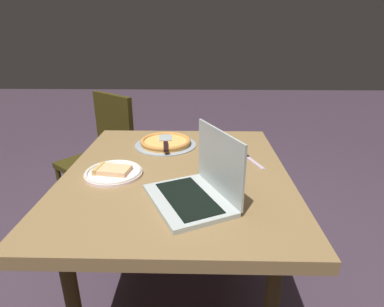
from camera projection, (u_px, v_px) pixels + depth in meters
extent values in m
plane|color=#40303E|center=(179.00, 295.00, 1.67)|extent=(12.00, 12.00, 0.00)
cube|color=olive|center=(177.00, 175.00, 1.41)|extent=(1.16, 0.98, 0.05)
cylinder|color=#3C2F12|center=(271.00, 307.00, 1.19)|extent=(0.06, 0.06, 0.68)
cylinder|color=#3C2F12|center=(245.00, 204.00, 1.89)|extent=(0.06, 0.06, 0.68)
cylinder|color=#3C2F12|center=(73.00, 303.00, 1.21)|extent=(0.06, 0.06, 0.68)
cylinder|color=#3C2F12|center=(120.00, 202.00, 1.91)|extent=(0.06, 0.06, 0.68)
cube|color=#B1BBB8|center=(188.00, 200.00, 1.15)|extent=(0.40, 0.36, 0.02)
cube|color=black|center=(188.00, 197.00, 1.14)|extent=(0.33, 0.26, 0.00)
cube|color=#B1BBB8|center=(219.00, 162.00, 1.15)|extent=(0.30, 0.15, 0.24)
cube|color=black|center=(219.00, 162.00, 1.15)|extent=(0.27, 0.13, 0.21)
cylinder|color=white|center=(114.00, 173.00, 1.36)|extent=(0.25, 0.25, 0.01)
torus|color=silver|center=(113.00, 171.00, 1.36)|extent=(0.24, 0.24, 0.01)
cube|color=#E7B379|center=(113.00, 170.00, 1.35)|extent=(0.12, 0.15, 0.02)
cube|color=tan|center=(99.00, 169.00, 1.36)|extent=(0.10, 0.03, 0.03)
cylinder|color=#93A1AC|center=(166.00, 145.00, 1.71)|extent=(0.33, 0.33, 0.01)
cylinder|color=#F2AB54|center=(166.00, 143.00, 1.70)|extent=(0.26, 0.26, 0.02)
torus|color=#CB833D|center=(166.00, 141.00, 1.70)|extent=(0.27, 0.27, 0.02)
cube|color=#A9B7B6|center=(165.00, 138.00, 1.74)|extent=(0.11, 0.08, 0.00)
cube|color=black|center=(166.00, 146.00, 1.60)|extent=(0.13, 0.04, 0.01)
cube|color=#C6B0C7|center=(253.00, 161.00, 1.50)|extent=(0.18, 0.08, 0.00)
cube|color=black|center=(243.00, 153.00, 1.59)|extent=(0.10, 0.06, 0.01)
cube|color=#342D0D|center=(95.00, 164.00, 2.21)|extent=(0.58, 0.58, 0.04)
cube|color=#342D0D|center=(114.00, 125.00, 2.26)|extent=(0.27, 0.33, 0.44)
cylinder|color=#342D0D|center=(62.00, 194.00, 2.28)|extent=(0.03, 0.03, 0.41)
cylinder|color=#342D0D|center=(91.00, 212.00, 2.05)|extent=(0.03, 0.03, 0.41)
cylinder|color=#342D0D|center=(105.00, 177.00, 2.54)|extent=(0.03, 0.03, 0.41)
cylinder|color=#342D0D|center=(135.00, 191.00, 2.32)|extent=(0.03, 0.03, 0.41)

